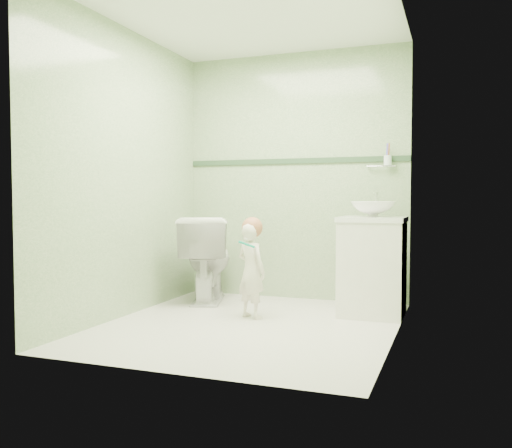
% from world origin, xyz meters
% --- Properties ---
extents(ground, '(2.50, 2.50, 0.00)m').
position_xyz_m(ground, '(0.00, 0.00, 0.00)').
color(ground, silver).
rests_on(ground, ground).
extents(room_shell, '(2.50, 2.54, 2.40)m').
position_xyz_m(room_shell, '(0.00, 0.00, 1.20)').
color(room_shell, '#86AA79').
rests_on(room_shell, ground).
extents(trim_stripe, '(2.20, 0.02, 0.05)m').
position_xyz_m(trim_stripe, '(0.00, 1.24, 1.35)').
color(trim_stripe, '#2F4B31').
rests_on(trim_stripe, room_shell).
extents(vanity, '(0.52, 0.50, 0.80)m').
position_xyz_m(vanity, '(0.84, 0.70, 0.40)').
color(vanity, silver).
rests_on(vanity, ground).
extents(counter, '(0.54, 0.52, 0.04)m').
position_xyz_m(counter, '(0.84, 0.70, 0.81)').
color(counter, white).
rests_on(counter, vanity).
extents(basin, '(0.37, 0.37, 0.13)m').
position_xyz_m(basin, '(0.84, 0.70, 0.89)').
color(basin, white).
rests_on(basin, counter).
extents(faucet, '(0.03, 0.13, 0.18)m').
position_xyz_m(faucet, '(0.84, 0.89, 0.97)').
color(faucet, silver).
rests_on(faucet, counter).
extents(cup_holder, '(0.26, 0.07, 0.21)m').
position_xyz_m(cup_holder, '(0.89, 1.18, 1.33)').
color(cup_holder, silver).
rests_on(cup_holder, room_shell).
extents(toilet, '(0.67, 0.90, 0.81)m').
position_xyz_m(toilet, '(-0.74, 0.80, 0.41)').
color(toilet, white).
rests_on(toilet, ground).
extents(toddler, '(0.34, 0.29, 0.78)m').
position_xyz_m(toddler, '(-0.08, 0.26, 0.39)').
color(toddler, silver).
rests_on(toddler, ground).
extents(hair_cap, '(0.17, 0.17, 0.17)m').
position_xyz_m(hair_cap, '(-0.08, 0.28, 0.74)').
color(hair_cap, '#A96644').
rests_on(hair_cap, toddler).
extents(teal_toothbrush, '(0.12, 0.14, 0.08)m').
position_xyz_m(teal_toothbrush, '(-0.07, 0.11, 0.62)').
color(teal_toothbrush, '#0A997A').
rests_on(teal_toothbrush, toddler).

